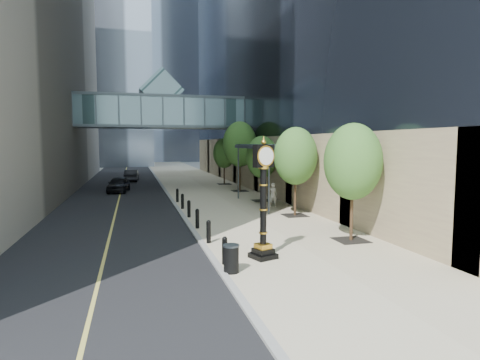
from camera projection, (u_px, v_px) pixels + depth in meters
name	position (u px, v px, depth m)	size (l,w,h in m)	color
ground	(305.00, 268.00, 14.30)	(320.00, 320.00, 0.00)	gray
road	(124.00, 178.00, 50.98)	(8.00, 180.00, 0.02)	black
sidewalk	(187.00, 177.00, 53.04)	(8.00, 180.00, 0.06)	#BBAE8F
curb	(156.00, 177.00, 52.01)	(0.25, 180.00, 0.07)	gray
distant_tower_c	(130.00, 53.00, 125.24)	(22.00, 22.00, 65.00)	#A3B2CE
skywalk	(161.00, 110.00, 39.76)	(17.00, 4.20, 5.80)	slate
entrance_canopy	(269.00, 147.00, 28.28)	(3.00, 8.00, 4.38)	#383F44
bollard_row	(193.00, 214.00, 22.22)	(0.20, 16.20, 0.90)	black
street_trees	(260.00, 152.00, 30.66)	(3.10, 28.48, 6.37)	black
street_clock	(263.00, 207.00, 15.13)	(1.08, 1.08, 4.51)	black
trash_bin	(231.00, 259.00, 13.57)	(0.52, 0.52, 0.90)	black
pedestrian	(273.00, 195.00, 27.77)	(0.60, 0.40, 1.65)	beige
car_near	(119.00, 184.00, 36.36)	(1.66, 4.13, 1.41)	black
car_far	(132.00, 176.00, 46.68)	(1.43, 4.10, 1.35)	black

